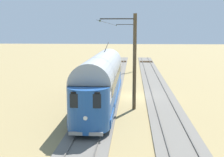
{
  "coord_description": "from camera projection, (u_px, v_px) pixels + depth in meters",
  "views": [
    {
      "loc": [
        -0.0,
        27.79,
        6.22
      ],
      "look_at": [
        1.8,
        2.64,
        2.11
      ],
      "focal_mm": 47.25,
      "sensor_mm": 36.0,
      "label": 1
    }
  ],
  "objects": [
    {
      "name": "overhead_wire_run",
      "position": [
        112.0,
        24.0,
        34.08
      ],
      "size": [
        2.72,
        25.81,
        0.18
      ],
      "color": "black",
      "rests_on": "ground"
    },
    {
      "name": "catenary_pole_mid_near",
      "position": [
        134.0,
        60.0,
        22.98
      ],
      "size": [
        2.93,
        0.28,
        7.51
      ],
      "color": "#4C3D28",
      "rests_on": "ground"
    },
    {
      "name": "ground_plane",
      "position": [
        133.0,
        96.0,
        28.36
      ],
      "size": [
        220.0,
        220.0,
        0.0
      ],
      "primitive_type": "plane",
      "color": "#937F51"
    },
    {
      "name": "track_adjacent_siding",
      "position": [
        106.0,
        94.0,
        28.84
      ],
      "size": [
        2.8,
        80.0,
        0.18
      ],
      "color": "#666059",
      "rests_on": "ground"
    },
    {
      "name": "catenary_pole_foreground",
      "position": [
        133.0,
        46.0,
        44.45
      ],
      "size": [
        2.93,
        0.28,
        7.51
      ],
      "color": "#4C3D28",
      "rests_on": "ground"
    },
    {
      "name": "track_streetcar_siding",
      "position": [
        159.0,
        95.0,
        28.48
      ],
      "size": [
        2.8,
        80.0,
        0.18
      ],
      "color": "#666059",
      "rests_on": "ground"
    },
    {
      "name": "vintage_streetcar",
      "position": [
        102.0,
        78.0,
        24.65
      ],
      "size": [
        2.65,
        17.46,
        4.87
      ],
      "color": "#1E4C93",
      "rests_on": "ground"
    }
  ]
}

